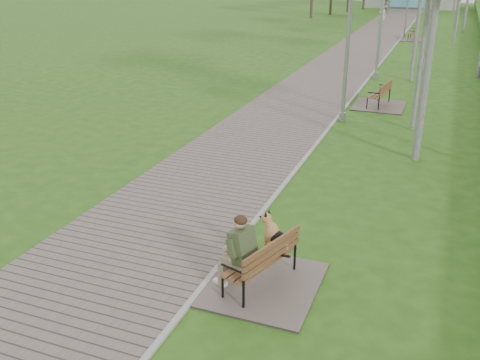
# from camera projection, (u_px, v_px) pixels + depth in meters

# --- Properties ---
(ground) EXTENTS (120.00, 120.00, 0.00)m
(ground) POSITION_uv_depth(u_px,v_px,m) (305.00, 158.00, 14.53)
(ground) COLOR #295315
(ground) RESTS_ON ground
(walkway) EXTENTS (3.50, 67.00, 0.04)m
(walkway) POSITION_uv_depth(u_px,v_px,m) (366.00, 44.00, 33.61)
(walkway) COLOR #6B5D57
(walkway) RESTS_ON ground
(kerb) EXTENTS (0.10, 67.00, 0.05)m
(kerb) POSITION_uv_depth(u_px,v_px,m) (395.00, 46.00, 33.02)
(kerb) COLOR #999993
(kerb) RESTS_ON ground
(bench_main) EXTENTS (1.81, 2.02, 1.58)m
(bench_main) POSITION_uv_depth(u_px,v_px,m) (256.00, 262.00, 8.73)
(bench_main) COLOR #6B5D57
(bench_main) RESTS_ON ground
(bench_second) EXTENTS (1.79, 1.99, 1.10)m
(bench_second) POSITION_uv_depth(u_px,v_px,m) (378.00, 101.00, 19.58)
(bench_second) COLOR #6B5D57
(bench_second) RESTS_ON ground
(bench_third) EXTENTS (1.85, 2.05, 1.13)m
(bench_third) POSITION_uv_depth(u_px,v_px,m) (413.00, 37.00, 35.45)
(bench_third) COLOR #6B5D57
(bench_third) RESTS_ON ground
(lamp_post_near) EXTENTS (0.21, 0.21, 5.39)m
(lamp_post_near) POSITION_uv_depth(u_px,v_px,m) (348.00, 44.00, 16.84)
(lamp_post_near) COLOR #979A9F
(lamp_post_near) RESTS_ON ground
(lamp_post_second) EXTENTS (0.21, 0.21, 5.44)m
(lamp_post_second) POSITION_uv_depth(u_px,v_px,m) (381.00, 21.00, 23.07)
(lamp_post_second) COLOR #979A9F
(lamp_post_second) RESTS_ON ground
(lamp_post_third) EXTENTS (0.17, 0.17, 4.50)m
(lamp_post_third) POSITION_uv_depth(u_px,v_px,m) (407.00, 5.00, 35.82)
(lamp_post_third) COLOR #979A9F
(lamp_post_third) RESTS_ON ground
(pedestrian_near) EXTENTS (0.54, 0.37, 1.45)m
(pedestrian_near) POSITION_uv_depth(u_px,v_px,m) (382.00, 15.00, 43.73)
(pedestrian_near) COLOR silver
(pedestrian_near) RESTS_ON ground
(pedestrian_far) EXTENTS (0.80, 0.63, 1.60)m
(pedestrian_far) POSITION_uv_depth(u_px,v_px,m) (385.00, 6.00, 51.47)
(pedestrian_far) COLOR gray
(pedestrian_far) RESTS_ON ground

